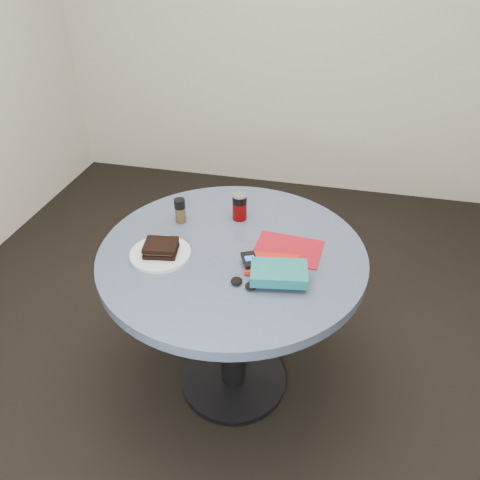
% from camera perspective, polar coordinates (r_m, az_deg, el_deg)
% --- Properties ---
extents(ground, '(4.00, 4.00, 0.00)m').
position_cam_1_polar(ground, '(2.27, -0.77, -16.73)').
color(ground, black).
rests_on(ground, ground).
extents(table, '(1.00, 1.00, 0.75)m').
position_cam_1_polar(table, '(1.84, -0.91, -5.33)').
color(table, black).
rests_on(table, ground).
extents(plate, '(0.26, 0.26, 0.01)m').
position_cam_1_polar(plate, '(1.74, -9.68, -1.67)').
color(plate, silver).
rests_on(plate, table).
extents(sandwich, '(0.13, 0.12, 0.04)m').
position_cam_1_polar(sandwich, '(1.72, -9.61, -0.95)').
color(sandwich, black).
rests_on(sandwich, plate).
extents(soda_can, '(0.07, 0.07, 0.11)m').
position_cam_1_polar(soda_can, '(1.90, -0.05, 4.08)').
color(soda_can, '#600404').
rests_on(soda_can, table).
extents(pepper_grinder, '(0.05, 0.05, 0.10)m').
position_cam_1_polar(pepper_grinder, '(1.89, -7.31, 3.59)').
color(pepper_grinder, '#46371E').
rests_on(pepper_grinder, table).
extents(magazine, '(0.26, 0.20, 0.00)m').
position_cam_1_polar(magazine, '(1.75, 5.87, -1.15)').
color(magazine, maroon).
rests_on(magazine, table).
extents(red_book, '(0.19, 0.14, 0.02)m').
position_cam_1_polar(red_book, '(1.66, 3.97, -3.02)').
color(red_book, '#AC200D').
rests_on(red_book, magazine).
extents(novel, '(0.21, 0.15, 0.04)m').
position_cam_1_polar(novel, '(1.58, 4.78, -4.03)').
color(novel, '#156168').
rests_on(novel, red_book).
extents(mp3_player, '(0.08, 0.10, 0.02)m').
position_cam_1_polar(mp3_player, '(1.65, 1.20, -2.45)').
color(mp3_player, black).
rests_on(mp3_player, red_book).
extents(headphones, '(0.10, 0.06, 0.02)m').
position_cam_1_polar(headphones, '(1.57, 0.45, -5.32)').
color(headphones, black).
rests_on(headphones, table).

